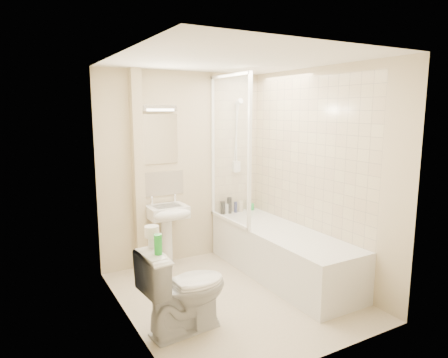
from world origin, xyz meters
TOP-DOWN VIEW (x-y plane):
  - floor at (0.00, 0.00)m, footprint 2.50×2.50m
  - wall_back at (0.00, 1.25)m, footprint 2.20×0.02m
  - wall_left at (-1.10, 0.00)m, footprint 0.02×2.50m
  - wall_right at (1.10, 0.00)m, footprint 0.02×2.50m
  - ceiling at (0.00, 0.00)m, footprint 2.20×2.50m
  - tile_back at (0.75, 1.24)m, footprint 0.70×0.01m
  - tile_right at (1.09, 0.18)m, footprint 0.01×2.10m
  - pipe_boxing at (-0.62, 1.19)m, footprint 0.12×0.12m
  - splashback at (-0.33, 1.24)m, footprint 0.60×0.02m
  - mirror at (-0.33, 1.24)m, footprint 0.46×0.01m
  - strip_light at (-0.33, 1.22)m, footprint 0.42×0.07m
  - bathtub at (0.75, 0.18)m, footprint 0.70×2.10m
  - shower_screen at (0.40, 0.80)m, footprint 0.04×0.92m
  - shower_fixture at (0.75, 1.19)m, footprint 0.10×0.16m
  - pedestal_sink at (-0.33, 1.01)m, footprint 0.47×0.45m
  - bottle_black_a at (0.51, 1.16)m, footprint 0.06×0.06m
  - bottle_white_a at (0.57, 1.16)m, footprint 0.06×0.06m
  - bottle_black_b at (0.61, 1.16)m, footprint 0.07×0.07m
  - bottle_blue at (0.71, 1.16)m, footprint 0.04×0.04m
  - bottle_cream at (0.79, 1.16)m, footprint 0.06×0.06m
  - bottle_white_b at (0.92, 1.16)m, footprint 0.05×0.05m
  - bottle_green at (0.97, 1.16)m, footprint 0.06×0.06m
  - toilet at (-0.72, -0.36)m, footprint 0.58×0.85m
  - toilet_roll_lower at (-0.94, -0.25)m, footprint 0.11×0.11m
  - toilet_roll_upper at (-0.98, -0.30)m, footprint 0.12×0.12m
  - green_bottle at (-0.98, -0.44)m, footprint 0.06×0.06m

SIDE VIEW (x-z plane):
  - floor at x=0.00m, z-range 0.00..0.00m
  - bathtub at x=0.75m, z-range 0.01..0.56m
  - toilet at x=-0.72m, z-range 0.00..0.78m
  - bottle_green at x=0.97m, z-range 0.55..0.64m
  - bottle_white_b at x=0.92m, z-range 0.55..0.68m
  - bottle_white_a at x=0.57m, z-range 0.55..0.68m
  - bottle_blue at x=0.71m, z-range 0.55..0.69m
  - bottle_cream at x=0.79m, z-range 0.55..0.70m
  - pedestal_sink at x=-0.33m, z-range 0.18..1.08m
  - bottle_black_a at x=0.51m, z-range 0.55..0.73m
  - bottle_black_b at x=0.61m, z-range 0.55..0.77m
  - toilet_roll_lower at x=-0.94m, z-range 0.78..0.89m
  - green_bottle at x=-0.98m, z-range 0.78..0.95m
  - toilet_roll_upper at x=-0.98m, z-range 0.89..0.98m
  - splashback at x=-0.33m, z-range 0.88..1.18m
  - wall_back at x=0.00m, z-range 0.00..2.40m
  - wall_left at x=-1.10m, z-range 0.00..2.40m
  - wall_right at x=1.10m, z-range 0.00..2.40m
  - pipe_boxing at x=-0.62m, z-range 0.00..2.40m
  - tile_back at x=0.75m, z-range 0.55..2.30m
  - tile_right at x=1.09m, z-range 0.55..2.30m
  - shower_screen at x=0.40m, z-range 0.55..2.35m
  - shower_fixture at x=0.75m, z-range 1.05..2.04m
  - mirror at x=-0.33m, z-range 1.28..1.88m
  - strip_light at x=-0.33m, z-range 1.92..1.98m
  - ceiling at x=0.00m, z-range 2.39..2.41m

